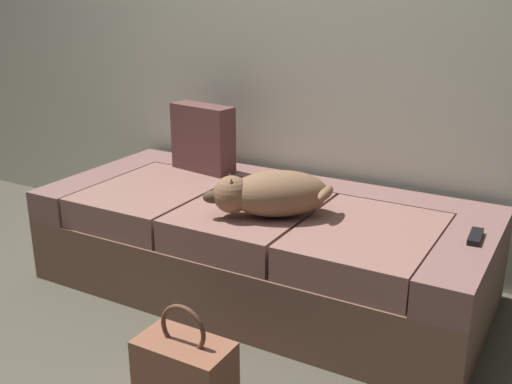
{
  "coord_description": "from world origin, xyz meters",
  "views": [
    {
      "loc": [
        1.24,
        -1.21,
        1.35
      ],
      "look_at": [
        0.0,
        0.97,
        0.49
      ],
      "focal_mm": 42.51,
      "sensor_mm": 36.0,
      "label": 1
    }
  ],
  "objects_px": {
    "couch": "(261,245)",
    "dog_tan": "(270,194)",
    "tv_remote": "(475,237)",
    "handbag": "(185,372)",
    "throw_pillow": "(203,138)"
  },
  "relations": [
    {
      "from": "tv_remote",
      "to": "handbag",
      "type": "xyz_separation_m",
      "value": [
        -0.73,
        -0.86,
        -0.32
      ]
    },
    {
      "from": "tv_remote",
      "to": "throw_pillow",
      "type": "distance_m",
      "value": 1.43
    },
    {
      "from": "couch",
      "to": "tv_remote",
      "type": "height_order",
      "value": "tv_remote"
    },
    {
      "from": "couch",
      "to": "handbag",
      "type": "distance_m",
      "value": 0.88
    },
    {
      "from": "throw_pillow",
      "to": "dog_tan",
      "type": "bearing_deg",
      "value": -33.63
    },
    {
      "from": "tv_remote",
      "to": "handbag",
      "type": "relative_size",
      "value": 0.4
    },
    {
      "from": "tv_remote",
      "to": "throw_pillow",
      "type": "relative_size",
      "value": 0.44
    },
    {
      "from": "couch",
      "to": "dog_tan",
      "type": "xyz_separation_m",
      "value": [
        0.13,
        -0.16,
        0.32
      ]
    },
    {
      "from": "couch",
      "to": "tv_remote",
      "type": "distance_m",
      "value": 0.95
    },
    {
      "from": "throw_pillow",
      "to": "handbag",
      "type": "bearing_deg",
      "value": -58.96
    },
    {
      "from": "dog_tan",
      "to": "handbag",
      "type": "distance_m",
      "value": 0.81
    },
    {
      "from": "throw_pillow",
      "to": "handbag",
      "type": "distance_m",
      "value": 1.38
    },
    {
      "from": "couch",
      "to": "tv_remote",
      "type": "relative_size",
      "value": 13.36
    },
    {
      "from": "dog_tan",
      "to": "tv_remote",
      "type": "xyz_separation_m",
      "value": [
        0.79,
        0.16,
        -0.08
      ]
    },
    {
      "from": "tv_remote",
      "to": "dog_tan",
      "type": "bearing_deg",
      "value": -171.9
    }
  ]
}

